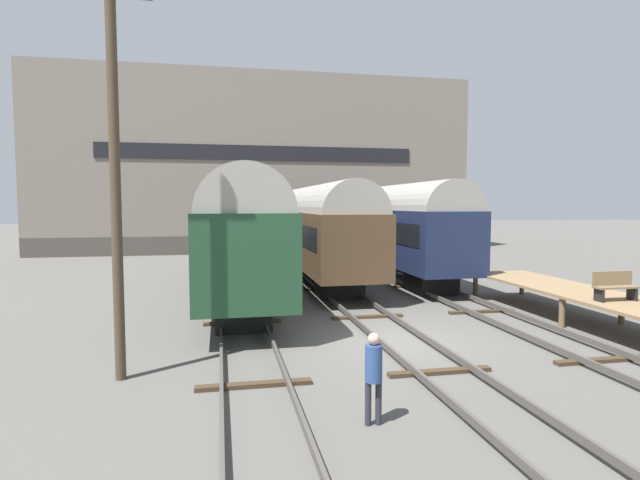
{
  "coord_description": "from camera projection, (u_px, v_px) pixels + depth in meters",
  "views": [
    {
      "loc": [
        -5.15,
        -13.97,
        4.09
      ],
      "look_at": [
        0.0,
        11.72,
        2.2
      ],
      "focal_mm": 28.0,
      "sensor_mm": 36.0,
      "label": 1
    }
  ],
  "objects": [
    {
      "name": "track_left",
      "position": [
        247.0,
        344.0,
        14.08
      ],
      "size": [
        2.6,
        60.0,
        0.26
      ],
      "color": "#4C4742",
      "rests_on": "ground"
    },
    {
      "name": "station_platform",
      "position": [
        593.0,
        297.0,
        16.71
      ],
      "size": [
        2.6,
        11.76,
        1.08
      ],
      "color": "#8C704C",
      "rests_on": "ground"
    },
    {
      "name": "warehouse_building",
      "position": [
        256.0,
        167.0,
        45.78
      ],
      "size": [
        36.61,
        10.18,
        15.03
      ],
      "color": "#46403A",
      "rests_on": "ground"
    },
    {
      "name": "train_car_navy",
      "position": [
        394.0,
        225.0,
        28.13
      ],
      "size": [
        2.92,
        15.69,
        5.15
      ],
      "color": "black",
      "rests_on": "ground"
    },
    {
      "name": "track_right",
      "position": [
        530.0,
        329.0,
        15.83
      ],
      "size": [
        2.6,
        60.0,
        0.26
      ],
      "color": "#4C4742",
      "rests_on": "ground"
    },
    {
      "name": "bench",
      "position": [
        614.0,
        285.0,
        15.54
      ],
      "size": [
        1.4,
        0.4,
        0.91
      ],
      "color": "brown",
      "rests_on": "station_platform"
    },
    {
      "name": "utility_pole",
      "position": [
        115.0,
        158.0,
        11.29
      ],
      "size": [
        1.8,
        0.24,
        9.93
      ],
      "color": "#473828",
      "rests_on": "ground"
    },
    {
      "name": "track_middle",
      "position": [
        397.0,
        336.0,
        14.96
      ],
      "size": [
        2.6,
        60.0,
        0.26
      ],
      "color": "#4C4742",
      "rests_on": "ground"
    },
    {
      "name": "train_car_brown",
      "position": [
        313.0,
        225.0,
        28.09
      ],
      "size": [
        2.99,
        18.9,
        5.09
      ],
      "color": "black",
      "rests_on": "ground"
    },
    {
      "name": "train_car_green",
      "position": [
        236.0,
        228.0,
        22.41
      ],
      "size": [
        3.09,
        18.3,
        5.28
      ],
      "color": "black",
      "rests_on": "ground"
    },
    {
      "name": "ground_plane",
      "position": [
        397.0,
        340.0,
        14.97
      ],
      "size": [
        200.0,
        200.0,
        0.0
      ],
      "primitive_type": "plane",
      "color": "#56544F"
    },
    {
      "name": "person_worker",
      "position": [
        374.0,
        370.0,
        9.18
      ],
      "size": [
        0.32,
        0.32,
        1.73
      ],
      "color": "#282833",
      "rests_on": "ground"
    }
  ]
}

